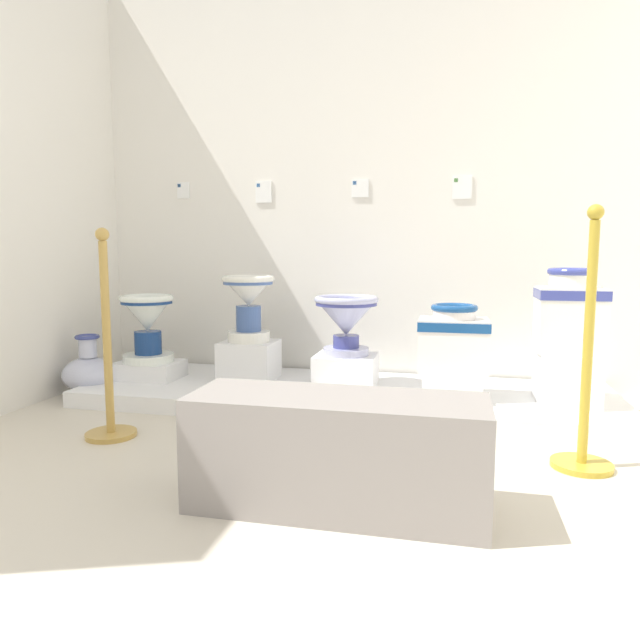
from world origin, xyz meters
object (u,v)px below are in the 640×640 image
info_placard_second (263,192)px  museum_bench (337,452)px  plinth_block_pale_glazed (452,386)px  plinth_block_leftmost (566,377)px  info_placard_fourth (462,187)px  stanchion_post_near_right (586,388)px  antique_toilet_leftmost (570,311)px  info_placard_first (183,190)px  antique_toilet_broad_patterned (147,320)px  plinth_block_rightmost (346,370)px  antique_toilet_rightmost (346,317)px  antique_toilet_pale_glazed (453,340)px  info_placard_third (360,188)px  decorative_vase_corner (89,372)px  plinth_block_broad_patterned (149,370)px  antique_toilet_central_ornate (248,299)px  plinth_block_central_ornate (249,360)px  stanchion_post_near_left (108,373)px

info_placard_second → museum_bench: 2.35m
plinth_block_pale_glazed → plinth_block_leftmost: (0.59, 0.01, 0.08)m
info_placard_fourth → stanchion_post_near_right: size_ratio=0.13×
antique_toilet_leftmost → info_placard_second: 2.08m
antique_toilet_leftmost → info_placard_first: info_placard_first is taller
antique_toilet_broad_patterned → plinth_block_rightmost: (1.27, 0.08, -0.28)m
plinth_block_leftmost → info_placard_first: bearing=167.3°
plinth_block_leftmost → museum_bench: museum_bench is taller
antique_toilet_rightmost → info_placard_first: (-1.25, 0.44, 0.82)m
antique_toilet_pale_glazed → info_placard_third: bearing=137.4°
info_placard_fourth → plinth_block_leftmost: bearing=-44.7°
stanchion_post_near_right → decorative_vase_corner: bearing=167.7°
plinth_block_broad_patterned → antique_toilet_leftmost: (2.48, -0.04, 0.44)m
plinth_block_leftmost → museum_bench: bearing=-126.9°
plinth_block_pale_glazed → info_placard_second: info_placard_second is taller
info_placard_second → info_placard_third: bearing=-0.0°
antique_toilet_central_ornate → plinth_block_leftmost: bearing=-4.7°
antique_toilet_pale_glazed → plinth_block_central_ornate: bearing=172.6°
info_placard_third → plinth_block_rightmost: bearing=-90.9°
plinth_block_broad_patterned → plinth_block_central_ornate: size_ratio=1.19×
stanchion_post_near_left → antique_toilet_broad_patterned: bearing=107.9°
antique_toilet_central_ornate → museum_bench: antique_toilet_central_ornate is taller
plinth_block_pale_glazed → plinth_block_rightmost: bearing=168.3°
plinth_block_leftmost → plinth_block_central_ornate: bearing=175.3°
plinth_block_broad_patterned → stanchion_post_near_left: bearing=-72.1°
museum_bench → plinth_block_pale_glazed: bearing=73.2°
antique_toilet_broad_patterned → plinth_block_pale_glazed: size_ratio=1.09×
plinth_block_broad_patterned → info_placard_first: (0.01, 0.52, 1.18)m
plinth_block_leftmost → decorative_vase_corner: 2.81m
plinth_block_pale_glazed → antique_toilet_central_ornate: bearing=172.6°
plinth_block_leftmost → info_placard_fourth: size_ratio=2.29×
info_placard_third → plinth_block_central_ornate: bearing=-147.6°
antique_toilet_central_ornate → antique_toilet_rightmost: (0.63, -0.03, -0.09)m
plinth_block_leftmost → antique_toilet_leftmost: bearing=0.0°
info_placard_second → stanchion_post_near_left: (-0.34, -1.37, -0.99)m
plinth_block_broad_patterned → decorative_vase_corner: decorative_vase_corner is taller
stanchion_post_near_left → decorative_vase_corner: bearing=131.0°
plinth_block_rightmost → plinth_block_pale_glazed: (0.63, -0.13, -0.03)m
info_placard_fourth → plinth_block_broad_patterned: bearing=-164.9°
antique_toilet_leftmost → stanchion_post_near_left: bearing=-159.9°
plinth_block_rightmost → antique_toilet_leftmost: bearing=-5.6°
antique_toilet_broad_patterned → antique_toilet_pale_glazed: bearing=-1.5°
plinth_block_rightmost → antique_toilet_pale_glazed: (0.63, -0.13, 0.23)m
antique_toilet_rightmost → stanchion_post_near_right: (1.15, -0.84, -0.17)m
plinth_block_central_ornate → antique_toilet_pale_glazed: size_ratio=0.85×
info_placard_second → info_placard_first: bearing=-180.0°
antique_toilet_pale_glazed → plinth_block_leftmost: 0.62m
antique_toilet_rightmost → info_placard_second: info_placard_second is taller
antique_toilet_leftmost → museum_bench: (-0.99, -1.32, -0.39)m
plinth_block_central_ornate → antique_toilet_pale_glazed: (1.25, -0.16, 0.20)m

